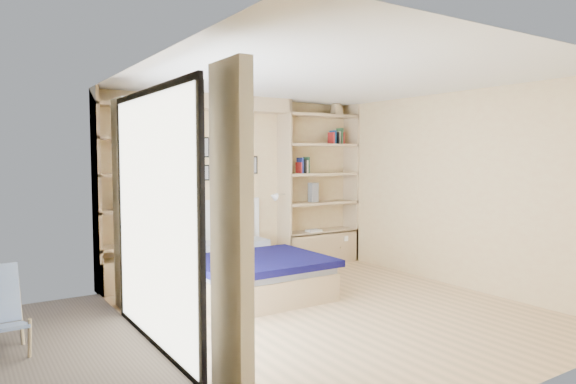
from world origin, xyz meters
TOP-DOWN VIEW (x-y plane):
  - ground at (0.00, 0.00)m, footprint 4.50×4.50m
  - room_shell at (-0.39, 1.52)m, footprint 4.50×4.50m
  - bed at (-0.45, 1.18)m, footprint 1.58×2.03m
  - photo_gallery at (-0.45, 2.22)m, footprint 1.48×0.02m
  - reading_lamps at (-0.30, 2.00)m, footprint 1.92×0.12m
  - shelf_decor at (1.07, 2.07)m, footprint 3.51×0.23m

SIDE VIEW (x-z plane):
  - ground at x=0.00m, z-range 0.00..0.00m
  - bed at x=-0.45m, z-range -0.27..0.80m
  - room_shell at x=-0.39m, z-range -1.17..3.33m
  - reading_lamps at x=-0.30m, z-range 1.03..1.17m
  - photo_gallery at x=-0.45m, z-range 1.19..2.01m
  - shelf_decor at x=1.07m, z-range 0.67..2.70m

